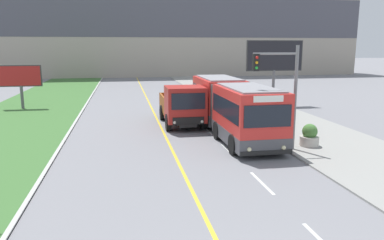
# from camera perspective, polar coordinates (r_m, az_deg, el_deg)

# --- Properties ---
(apartment_block_background) EXTENTS (80.00, 8.04, 18.83)m
(apartment_block_background) POSITION_cam_1_polar(r_m,az_deg,el_deg) (67.34, -8.79, 14.69)
(apartment_block_background) COLOR #A89E8E
(apartment_block_background) RESTS_ON ground_plane
(city_bus) EXTENTS (2.67, 11.49, 3.09)m
(city_bus) POSITION_cam_1_polar(r_m,az_deg,el_deg) (22.26, 6.01, 1.98)
(city_bus) COLOR red
(city_bus) RESTS_ON ground_plane
(dump_truck) EXTENTS (2.47, 6.19, 2.68)m
(dump_truck) POSITION_cam_1_polar(r_m,az_deg,el_deg) (23.87, -1.35, 2.09)
(dump_truck) COLOR black
(dump_truck) RESTS_ON ground_plane
(traffic_light_mast) EXTENTS (2.28, 0.32, 5.15)m
(traffic_light_mast) POSITION_cam_1_polar(r_m,az_deg,el_deg) (18.46, 13.57, 5.30)
(traffic_light_mast) COLOR slate
(traffic_light_mast) RESTS_ON ground_plane
(billboard_large) EXTENTS (5.01, 0.24, 5.61)m
(billboard_large) POSITION_cam_1_polar(r_m,az_deg,el_deg) (33.23, 12.45, 9.26)
(billboard_large) COLOR #59595B
(billboard_large) RESTS_ON ground_plane
(billboard_small) EXTENTS (3.34, 0.24, 3.60)m
(billboard_small) POSITION_cam_1_polar(r_m,az_deg,el_deg) (33.88, -24.69, 5.89)
(billboard_small) COLOR #59595B
(billboard_small) RESTS_ON ground_plane
(planter_round_near) EXTENTS (0.96, 0.96, 1.14)m
(planter_round_near) POSITION_cam_1_polar(r_m,az_deg,el_deg) (20.04, 17.47, -2.37)
(planter_round_near) COLOR #B7B2A8
(planter_round_near) RESTS_ON sidewalk_right
(planter_round_second) EXTENTS (1.03, 1.03, 1.15)m
(planter_round_second) POSITION_cam_1_polar(r_m,az_deg,el_deg) (24.36, 11.90, 0.23)
(planter_round_second) COLOR #B7B2A8
(planter_round_second) RESTS_ON sidewalk_right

